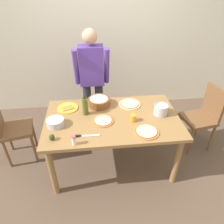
# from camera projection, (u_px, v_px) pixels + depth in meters

# --- Properties ---
(ground) EXTENTS (8.00, 8.00, 0.00)m
(ground) POSITION_uv_depth(u_px,v_px,m) (112.00, 162.00, 2.91)
(ground) COLOR brown
(wall_back) EXTENTS (5.60, 0.10, 2.60)m
(wall_back) POSITION_uv_depth(u_px,v_px,m) (102.00, 37.00, 3.50)
(wall_back) COLOR silver
(wall_back) RESTS_ON ground
(dining_table) EXTENTS (1.60, 0.96, 0.76)m
(dining_table) POSITION_uv_depth(u_px,v_px,m) (112.00, 124.00, 2.54)
(dining_table) COLOR olive
(dining_table) RESTS_ON ground
(person_cook) EXTENTS (0.49, 0.25, 1.62)m
(person_cook) POSITION_uv_depth(u_px,v_px,m) (92.00, 78.00, 2.99)
(person_cook) COLOR #2D2D38
(person_cook) RESTS_ON ground
(chair_wooden_left) EXTENTS (0.47, 0.47, 0.95)m
(chair_wooden_left) POSITION_uv_depth(u_px,v_px,m) (10.00, 126.00, 2.70)
(chair_wooden_left) COLOR brown
(chair_wooden_left) RESTS_ON ground
(chair_wooden_right) EXTENTS (0.46, 0.46, 0.95)m
(chair_wooden_right) POSITION_uv_depth(u_px,v_px,m) (204.00, 115.00, 2.92)
(chair_wooden_right) COLOR brown
(chair_wooden_right) RESTS_ON ground
(pizza_raw_on_board) EXTENTS (0.28, 0.28, 0.02)m
(pizza_raw_on_board) POSITION_uv_depth(u_px,v_px,m) (130.00, 104.00, 2.73)
(pizza_raw_on_board) COLOR beige
(pizza_raw_on_board) RESTS_ON dining_table
(pizza_cooked_on_tray) EXTENTS (0.25, 0.25, 0.02)m
(pizza_cooked_on_tray) POSITION_uv_depth(u_px,v_px,m) (103.00, 121.00, 2.42)
(pizza_cooked_on_tray) COLOR #C67A33
(pizza_cooked_on_tray) RESTS_ON dining_table
(pizza_second_cooked) EXTENTS (0.27, 0.27, 0.02)m
(pizza_second_cooked) POSITION_uv_depth(u_px,v_px,m) (147.00, 132.00, 2.26)
(pizza_second_cooked) COLOR #C67A33
(pizza_second_cooked) RESTS_ON dining_table
(plate_with_slice) EXTENTS (0.26, 0.26, 0.02)m
(plate_with_slice) POSITION_uv_depth(u_px,v_px,m) (68.00, 108.00, 2.65)
(plate_with_slice) COLOR gold
(plate_with_slice) RESTS_ON dining_table
(popcorn_bowl) EXTENTS (0.28, 0.28, 0.11)m
(popcorn_bowl) POSITION_uv_depth(u_px,v_px,m) (99.00, 101.00, 2.68)
(popcorn_bowl) COLOR brown
(popcorn_bowl) RESTS_ON dining_table
(mixing_bowl_steel) EXTENTS (0.20, 0.20, 0.08)m
(mixing_bowl_steel) POSITION_uv_depth(u_px,v_px,m) (55.00, 122.00, 2.34)
(mixing_bowl_steel) COLOR #B7B7BC
(mixing_bowl_steel) RESTS_ON dining_table
(olive_oil_bottle) EXTENTS (0.07, 0.07, 0.26)m
(olive_oil_bottle) POSITION_uv_depth(u_px,v_px,m) (85.00, 106.00, 2.49)
(olive_oil_bottle) COLOR #47561E
(olive_oil_bottle) RESTS_ON dining_table
(steel_pot) EXTENTS (0.17, 0.17, 0.13)m
(steel_pot) POSITION_uv_depth(u_px,v_px,m) (161.00, 109.00, 2.52)
(steel_pot) COLOR #B7B7BC
(steel_pot) RESTS_ON dining_table
(cup_orange) EXTENTS (0.07, 0.07, 0.08)m
(cup_orange) POSITION_uv_depth(u_px,v_px,m) (133.00, 118.00, 2.41)
(cup_orange) COLOR orange
(cup_orange) RESTS_ON dining_table
(salt_shaker) EXTENTS (0.04, 0.04, 0.11)m
(salt_shaker) POSITION_uv_depth(u_px,v_px,m) (74.00, 140.00, 2.08)
(salt_shaker) COLOR white
(salt_shaker) RESTS_ON dining_table
(chef_knife) EXTENTS (0.29, 0.03, 0.02)m
(chef_knife) POSITION_uv_depth(u_px,v_px,m) (83.00, 136.00, 2.20)
(chef_knife) COLOR silver
(chef_knife) RESTS_ON dining_table
(avocado) EXTENTS (0.06, 0.06, 0.07)m
(avocado) POSITION_uv_depth(u_px,v_px,m) (52.00, 137.00, 2.14)
(avocado) COLOR #2D4219
(avocado) RESTS_ON dining_table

